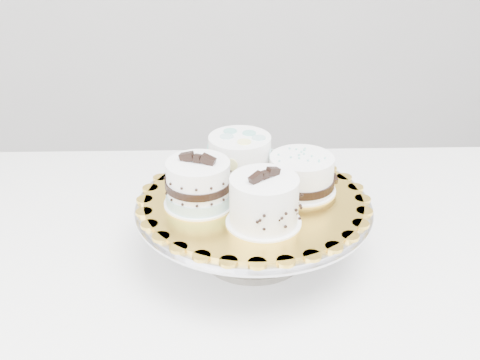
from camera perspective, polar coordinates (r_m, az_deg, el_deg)
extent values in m
cube|color=white|center=(1.07, -1.03, -7.35)|extent=(1.38, 1.06, 0.04)
cube|color=white|center=(1.69, -21.07, -10.55)|extent=(0.06, 0.06, 0.71)
cube|color=white|center=(1.69, 18.94, -10.07)|extent=(0.06, 0.06, 0.71)
cylinder|color=gray|center=(1.04, 1.25, -6.77)|extent=(0.18, 0.18, 0.01)
cylinder|color=gray|center=(1.02, 1.27, -4.85)|extent=(0.12, 0.12, 0.10)
cylinder|color=silver|center=(0.99, 1.30, -2.27)|extent=(0.38, 0.38, 0.01)
cylinder|color=silver|center=(1.00, 1.30, -2.44)|extent=(0.39, 0.39, 0.00)
cylinder|color=gold|center=(0.99, 1.31, -1.88)|extent=(0.45, 0.45, 0.01)
cylinder|color=white|center=(0.92, 2.24, -3.97)|extent=(0.12, 0.12, 0.00)
cylinder|color=white|center=(0.90, 2.29, -1.92)|extent=(0.14, 0.14, 0.07)
cylinder|color=white|center=(0.97, -3.90, -2.16)|extent=(0.11, 0.11, 0.00)
cylinder|color=white|center=(0.96, -3.97, -0.23)|extent=(0.14, 0.14, 0.07)
cylinder|color=#A0CBCA|center=(0.97, -3.92, -1.62)|extent=(0.11, 0.11, 0.02)
cylinder|color=black|center=(0.96, -3.97, -0.26)|extent=(0.11, 0.11, 0.01)
cylinder|color=white|center=(1.05, -0.03, 0.29)|extent=(0.12, 0.12, 0.00)
cylinder|color=white|center=(1.03, -0.03, 2.20)|extent=(0.13, 0.13, 0.07)
cylinder|color=white|center=(1.02, 5.76, -0.87)|extent=(0.12, 0.12, 0.00)
cylinder|color=white|center=(1.00, 5.84, 0.66)|extent=(0.11, 0.11, 0.06)
cylinder|color=black|center=(1.01, 5.80, -0.10)|extent=(0.11, 0.11, 0.01)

